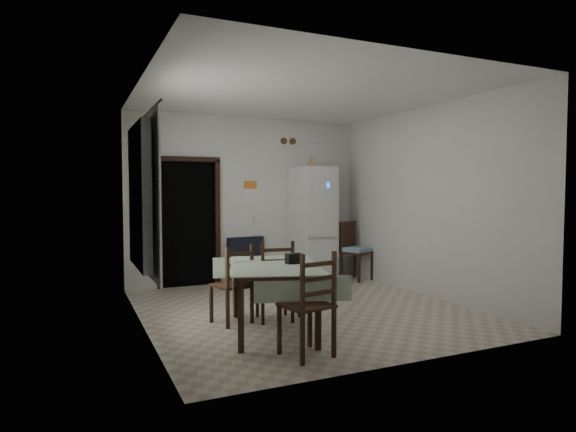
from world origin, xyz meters
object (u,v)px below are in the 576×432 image
(dining_table, at_px, (274,299))
(dining_chair_near_head, at_px, (306,304))
(dining_chair_far_left, at_px, (231,284))
(navy_seat, at_px, (250,262))
(corner_chair, at_px, (357,251))
(fridge, at_px, (313,223))
(dining_chair_far_right, at_px, (274,280))

(dining_table, xyz_separation_m, dining_chair_near_head, (-0.02, -0.85, 0.13))
(dining_chair_far_left, bearing_deg, navy_seat, -132.07)
(corner_chair, xyz_separation_m, dining_chair_near_head, (-2.62, -3.21, -0.01))
(fridge, xyz_separation_m, corner_chair, (0.69, -0.39, -0.49))
(dining_chair_far_right, bearing_deg, dining_chair_far_left, 0.54)
(fridge, distance_m, dining_chair_far_right, 2.89)
(fridge, height_order, navy_seat, fridge)
(navy_seat, distance_m, dining_chair_near_head, 3.68)
(dining_table, bearing_deg, fridge, 72.93)
(corner_chair, bearing_deg, dining_chair_near_head, -150.44)
(navy_seat, bearing_deg, dining_chair_far_right, -107.48)
(dining_chair_far_left, distance_m, dining_chair_near_head, 1.46)
(dining_table, distance_m, dining_chair_near_head, 0.86)
(fridge, bearing_deg, dining_chair_far_left, -142.37)
(dining_chair_far_left, xyz_separation_m, dining_chair_far_right, (0.53, -0.09, 0.02))
(dining_chair_far_left, xyz_separation_m, dining_chair_near_head, (0.31, -1.43, 0.04))
(fridge, relative_size, dining_chair_far_right, 2.03)
(navy_seat, xyz_separation_m, dining_chair_far_right, (-0.49, -2.27, 0.10))
(navy_seat, height_order, dining_chair_near_head, dining_chair_near_head)
(navy_seat, xyz_separation_m, dining_chair_far_left, (-1.02, -2.17, 0.08))
(corner_chair, bearing_deg, dining_chair_far_left, -169.89)
(fridge, distance_m, dining_chair_far_left, 3.17)
(dining_table, bearing_deg, dining_chair_far_left, 136.95)
(dining_chair_far_left, bearing_deg, corner_chair, -165.54)
(dining_table, relative_size, dining_chair_near_head, 1.44)
(corner_chair, xyz_separation_m, dining_chair_far_right, (-2.40, -1.88, -0.02))
(corner_chair, distance_m, dining_chair_far_left, 3.43)
(corner_chair, height_order, dining_chair_near_head, corner_chair)
(fridge, relative_size, navy_seat, 2.56)
(corner_chair, distance_m, dining_chair_near_head, 4.15)
(corner_chair, relative_size, dining_chair_far_right, 1.05)
(navy_seat, relative_size, corner_chair, 0.76)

